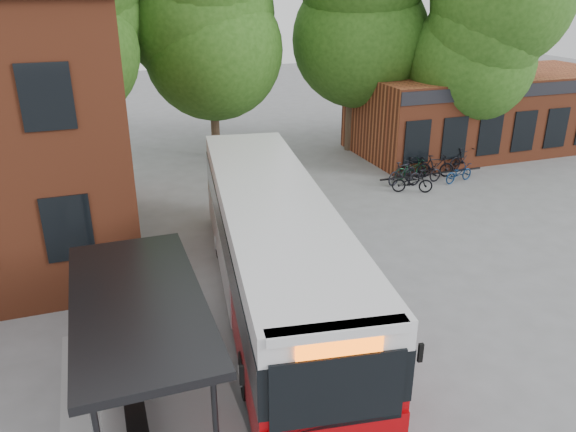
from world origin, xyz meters
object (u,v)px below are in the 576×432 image
object	(u,v)px
city_bus	(273,250)
bicycle_5	(436,166)
bicycle_2	(411,169)
bicycle_3	(415,167)
bicycle_0	(412,182)
bus_shelter	(144,361)
bicycle_6	(459,173)
bicycle_1	(402,172)
bicycle_4	(425,173)
bicycle_7	(464,159)

from	to	relation	value
city_bus	bicycle_5	bearing A→B (deg)	45.56
bicycle_2	bicycle_3	distance (m)	0.43
bicycle_0	bicycle_5	xyz separation A→B (m)	(2.06, 1.41, 0.08)
bicycle_0	bicycle_2	distance (m)	1.85
bus_shelter	bicycle_0	bearing A→B (deg)	39.45
bicycle_6	city_bus	bearing A→B (deg)	107.92
bicycle_1	bicycle_3	xyz separation A→B (m)	(1.10, 0.72, -0.06)
bicycle_1	bicycle_6	size ratio (longest dim) A/B	1.07
city_bus	bicycle_1	bearing A→B (deg)	50.22
bus_shelter	bicycle_1	size ratio (longest dim) A/B	4.00
bicycle_1	bicycle_5	world-z (taller)	bicycle_5
city_bus	bicycle_4	world-z (taller)	city_bus
bicycle_1	bicycle_6	bearing A→B (deg)	-122.87
bus_shelter	bicycle_3	xyz separation A→B (m)	(13.44, 11.88, -0.99)
bicycle_0	bicycle_6	size ratio (longest dim) A/B	1.05
city_bus	bicycle_5	size ratio (longest dim) A/B	7.31
bicycle_3	bicycle_2	bearing A→B (deg)	124.93
bicycle_0	bicycle_7	xyz separation A→B (m)	(3.98, 1.95, 0.10)
bus_shelter	bicycle_0	xyz separation A→B (m)	(12.19, 10.03, -1.00)
bicycle_1	bicycle_2	world-z (taller)	bicycle_1
bicycle_1	bicycle_4	size ratio (longest dim) A/B	0.97
bicycle_1	bicycle_3	bearing A→B (deg)	-74.86
bus_shelter	bicycle_6	bearing A→B (deg)	35.26
bicycle_3	bicycle_5	size ratio (longest dim) A/B	0.88
bicycle_4	bicycle_1	bearing A→B (deg)	62.81
bicycle_0	bicycle_7	bearing A→B (deg)	-41.04
city_bus	bicycle_0	world-z (taller)	city_bus
bicycle_7	bicycle_2	bearing A→B (deg)	84.74
bicycle_1	bicycle_7	distance (m)	3.90
bicycle_1	bicycle_7	size ratio (longest dim) A/B	0.96
bicycle_2	bicycle_3	xyz separation A→B (m)	(0.35, 0.24, 0.01)
bicycle_3	bicycle_6	world-z (taller)	bicycle_3
bicycle_7	bicycle_4	bearing A→B (deg)	100.48
city_bus	bicycle_7	size ratio (longest dim) A/B	7.03
bicycle_3	bicycle_7	world-z (taller)	bicycle_7
bicycle_5	bicycle_3	bearing A→B (deg)	75.22
bicycle_3	bicycle_6	xyz separation A→B (m)	(1.42, -1.38, -0.03)
bicycle_2	bicycle_5	distance (m)	1.18
bicycle_0	bicycle_3	xyz separation A→B (m)	(1.25, 1.86, 0.01)
bicycle_0	bicycle_2	bearing A→B (deg)	-6.18
bicycle_4	bicycle_6	world-z (taller)	bicycle_4
bicycle_0	bicycle_7	world-z (taller)	bicycle_7
bicycle_2	bicycle_3	world-z (taller)	bicycle_3
bicycle_5	bus_shelter	bearing A→B (deg)	143.17
bus_shelter	bicycle_7	world-z (taller)	bus_shelter
bus_shelter	bicycle_1	world-z (taller)	bus_shelter
city_bus	bicycle_6	size ratio (longest dim) A/B	7.86
bicycle_1	bicycle_5	bearing A→B (deg)	-100.11
bicycle_4	bicycle_5	world-z (taller)	bicycle_5
bicycle_4	city_bus	bearing A→B (deg)	119.57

